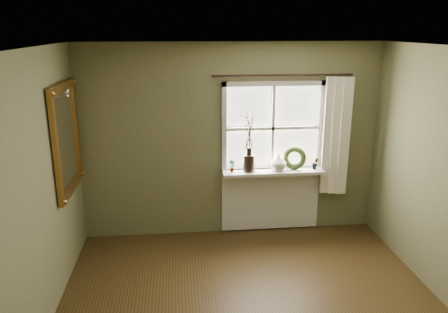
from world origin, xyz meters
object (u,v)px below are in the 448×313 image
gilt_mirror (67,138)px  cream_vase (278,162)px  dark_jug (249,163)px  wreath (294,160)px

gilt_mirror → cream_vase: bearing=11.1°
dark_jug → gilt_mirror: (-2.18, -0.51, 0.53)m
cream_vase → gilt_mirror: bearing=-168.9°
wreath → gilt_mirror: 2.91m
dark_jug → cream_vase: cream_vase is taller
dark_jug → wreath: 0.63m
dark_jug → cream_vase: size_ratio=0.99×
gilt_mirror → dark_jug: bearing=13.1°
wreath → gilt_mirror: (-2.81, -0.55, 0.52)m
cream_vase → wreath: wreath is taller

